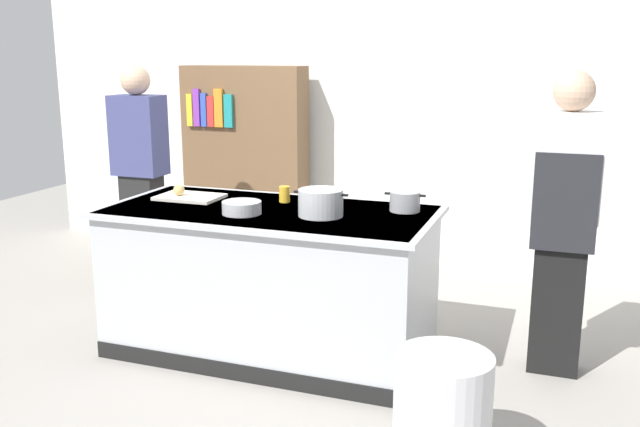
% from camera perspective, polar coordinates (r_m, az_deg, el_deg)
% --- Properties ---
extents(ground_plane, '(10.00, 10.00, 0.00)m').
position_cam_1_polar(ground_plane, '(4.44, -3.99, -11.06)').
color(ground_plane, '#9E9991').
extents(back_wall, '(6.40, 0.12, 3.00)m').
position_cam_1_polar(back_wall, '(6.04, 3.98, 10.09)').
color(back_wall, white).
rests_on(back_wall, ground_plane).
extents(counter_island, '(1.98, 0.98, 0.90)m').
position_cam_1_polar(counter_island, '(4.27, -4.09, -5.35)').
color(counter_island, '#B7BABF').
rests_on(counter_island, ground_plane).
extents(cutting_board, '(0.40, 0.28, 0.02)m').
position_cam_1_polar(cutting_board, '(4.52, -10.63, 1.34)').
color(cutting_board, silver).
rests_on(cutting_board, counter_island).
extents(onion, '(0.07, 0.07, 0.07)m').
position_cam_1_polar(onion, '(4.52, -11.49, 1.89)').
color(onion, tan).
rests_on(onion, cutting_board).
extents(stock_pot, '(0.32, 0.26, 0.15)m').
position_cam_1_polar(stock_pot, '(3.95, 0.06, 0.89)').
color(stock_pot, '#B7BABF').
rests_on(stock_pot, counter_island).
extents(sauce_pan, '(0.24, 0.18, 0.12)m').
position_cam_1_polar(sauce_pan, '(4.11, 6.97, 0.99)').
color(sauce_pan, '#99999E').
rests_on(sauce_pan, counter_island).
extents(mixing_bowl, '(0.23, 0.23, 0.07)m').
position_cam_1_polar(mixing_bowl, '(4.04, -6.44, 0.49)').
color(mixing_bowl, '#B7BABF').
rests_on(mixing_bowl, counter_island).
extents(juice_cup, '(0.07, 0.07, 0.10)m').
position_cam_1_polar(juice_cup, '(4.34, -2.92, 1.59)').
color(juice_cup, yellow).
rests_on(juice_cup, counter_island).
extents(trash_bin, '(0.42, 0.42, 0.56)m').
position_cam_1_polar(trash_bin, '(3.17, 9.97, -16.03)').
color(trash_bin, silver).
rests_on(trash_bin, ground_plane).
extents(person_chef, '(0.38, 0.25, 1.72)m').
position_cam_1_polar(person_chef, '(4.10, 19.37, -0.33)').
color(person_chef, black).
rests_on(person_chef, ground_plane).
extents(person_guest, '(0.38, 0.24, 1.72)m').
position_cam_1_polar(person_guest, '(5.50, -14.48, 3.23)').
color(person_guest, black).
rests_on(person_guest, ground_plane).
extents(bookshelf, '(1.10, 0.31, 1.70)m').
position_cam_1_polar(bookshelf, '(6.19, -6.15, 4.10)').
color(bookshelf, brown).
rests_on(bookshelf, ground_plane).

